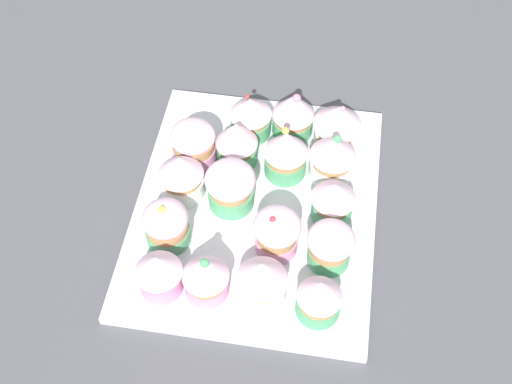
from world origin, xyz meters
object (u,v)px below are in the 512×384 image
at_px(cupcake_9, 333,200).
at_px(cupcake_16, 338,124).
at_px(cupcake_15, 293,113).
at_px(cupcake_0, 159,272).
at_px(cupcake_3, 319,297).
at_px(cupcake_1, 205,275).
at_px(cupcake_12, 286,153).
at_px(cupcake_10, 194,144).
at_px(cupcake_4, 166,224).
at_px(cupcake_13, 333,157).
at_px(cupcake_7, 181,175).
at_px(baking_tray, 256,208).
at_px(cupcake_6, 330,246).
at_px(cupcake_8, 231,186).
at_px(cupcake_14, 251,116).
at_px(cupcake_11, 237,142).
at_px(cupcake_5, 277,232).
at_px(cupcake_2, 262,279).

bearing_deg(cupcake_9, cupcake_16, 92.45).
bearing_deg(cupcake_15, cupcake_9, -63.61).
height_order(cupcake_0, cupcake_3, cupcake_0).
height_order(cupcake_1, cupcake_12, cupcake_12).
bearing_deg(cupcake_10, cupcake_4, -92.69).
relative_size(cupcake_0, cupcake_1, 0.92).
distance_m(cupcake_13, cupcake_15, 0.09).
relative_size(cupcake_7, cupcake_16, 0.95).
height_order(baking_tray, cupcake_7, cupcake_7).
bearing_deg(cupcake_6, cupcake_3, -94.86).
bearing_deg(cupcake_10, cupcake_8, -45.07).
height_order(cupcake_14, cupcake_15, cupcake_15).
bearing_deg(cupcake_1, cupcake_4, 134.45).
relative_size(cupcake_1, cupcake_4, 1.07).
xyz_separation_m(cupcake_0, cupcake_9, (0.19, 0.14, -0.00)).
height_order(cupcake_1, cupcake_11, cupcake_1).
relative_size(cupcake_7, cupcake_11, 0.97).
height_order(cupcake_0, cupcake_6, cupcake_0).
relative_size(cupcake_8, cupcake_9, 1.05).
xyz_separation_m(cupcake_8, cupcake_10, (-0.06, 0.06, -0.00)).
distance_m(cupcake_4, cupcake_7, 0.08).
distance_m(cupcake_3, cupcake_5, 0.10).
xyz_separation_m(cupcake_8, cupcake_14, (0.01, 0.13, -0.00)).
height_order(baking_tray, cupcake_5, cupcake_5).
bearing_deg(cupcake_14, cupcake_2, -77.85).
relative_size(baking_tray, cupcake_6, 6.02).
distance_m(cupcake_1, cupcake_9, 0.19).
bearing_deg(cupcake_14, cupcake_5, -71.34).
bearing_deg(cupcake_0, cupcake_12, 57.98).
relative_size(cupcake_3, cupcake_16, 0.91).
distance_m(cupcake_1, cupcake_7, 0.15).
xyz_separation_m(cupcake_9, cupcake_12, (-0.07, 0.06, 0.01)).
relative_size(cupcake_7, cupcake_12, 0.87).
height_order(cupcake_4, cupcake_10, cupcake_4).
distance_m(cupcake_1, cupcake_16, 0.29).
bearing_deg(cupcake_11, cupcake_10, -169.56).
xyz_separation_m(baking_tray, cupcake_9, (0.10, -0.00, 0.04)).
relative_size(cupcake_7, cupcake_13, 0.92).
distance_m(cupcake_7, cupcake_9, 0.20).
xyz_separation_m(cupcake_4, cupcake_14, (0.07, 0.20, 0.00)).
distance_m(cupcake_3, cupcake_15, 0.28).
height_order(cupcake_6, cupcake_14, cupcake_14).
height_order(cupcake_5, cupcake_16, cupcake_16).
xyz_separation_m(cupcake_9, cupcake_13, (-0.01, 0.07, 0.00)).
bearing_deg(cupcake_3, cupcake_9, 88.43).
xyz_separation_m(baking_tray, cupcake_13, (0.09, 0.07, 0.04)).
bearing_deg(cupcake_9, cupcake_15, 116.39).
bearing_deg(cupcake_16, cupcake_6, -87.76).
height_order(cupcake_1, cupcake_16, cupcake_1).
xyz_separation_m(cupcake_14, cupcake_16, (0.12, 0.00, 0.00)).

